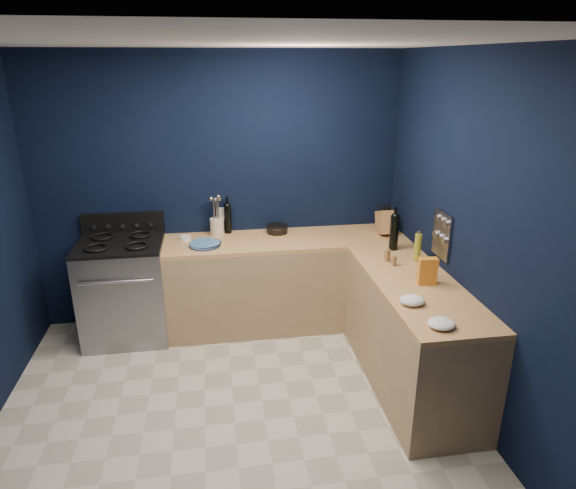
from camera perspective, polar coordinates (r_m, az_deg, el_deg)
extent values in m
cube|color=beige|center=(3.94, -6.01, -19.55)|extent=(3.50, 3.50, 0.02)
cube|color=silver|center=(3.03, -7.95, 22.01)|extent=(3.50, 3.50, 0.02)
cube|color=black|center=(4.94, -7.73, 5.95)|extent=(3.50, 0.02, 2.60)
cube|color=black|center=(3.75, 21.12, 0.05)|extent=(0.02, 3.50, 2.60)
cube|color=black|center=(1.76, -4.15, -23.30)|extent=(3.50, 0.02, 2.60)
cube|color=#A4835B|center=(4.97, -0.21, -4.41)|extent=(2.30, 0.63, 0.86)
cube|color=#9B6738|center=(4.80, -0.21, 0.47)|extent=(2.30, 0.63, 0.04)
cube|color=#A4835B|center=(4.20, 13.78, -10.05)|extent=(0.63, 1.67, 0.86)
cube|color=#9B6738|center=(3.99, 14.32, -4.46)|extent=(0.63, 1.67, 0.04)
cube|color=gray|center=(4.97, -17.95, -5.09)|extent=(0.76, 0.66, 0.92)
cube|color=black|center=(4.70, -18.48, -6.83)|extent=(0.59, 0.02, 0.42)
cube|color=black|center=(4.80, -18.56, 0.04)|extent=(0.76, 0.66, 0.03)
cube|color=black|center=(5.05, -18.19, 2.33)|extent=(0.76, 0.06, 0.20)
cube|color=gray|center=(4.23, 17.05, 1.06)|extent=(0.02, 0.28, 0.38)
cube|color=white|center=(4.98, -7.60, 3.44)|extent=(0.09, 0.02, 0.13)
cylinder|color=teal|center=(4.66, -9.41, 0.03)|extent=(0.34, 0.34, 0.03)
cylinder|color=white|center=(4.85, -11.51, 0.72)|extent=(0.10, 0.10, 0.04)
cylinder|color=beige|center=(4.91, -8.03, 2.00)|extent=(0.14, 0.14, 0.17)
cylinder|color=black|center=(4.95, -6.83, 2.89)|extent=(0.09, 0.09, 0.28)
cylinder|color=black|center=(4.94, -1.24, 1.77)|extent=(0.25, 0.25, 0.08)
cube|color=#9B6637|center=(4.99, 10.86, 2.47)|extent=(0.13, 0.27, 0.28)
cylinder|color=black|center=(4.57, 11.92, 1.31)|extent=(0.08, 0.08, 0.31)
cylinder|color=olive|center=(4.35, 14.46, -0.35)|extent=(0.07, 0.07, 0.24)
cylinder|color=olive|center=(4.32, 11.17, -1.21)|extent=(0.06, 0.06, 0.10)
cylinder|color=olive|center=(4.25, 11.89, -1.82)|extent=(0.05, 0.05, 0.08)
cube|color=red|center=(3.95, 15.50, -2.91)|extent=(0.15, 0.08, 0.21)
ellipsoid|color=white|center=(3.63, 13.88, -6.16)|extent=(0.22, 0.21, 0.06)
ellipsoid|color=white|center=(3.38, 16.97, -8.56)|extent=(0.18, 0.16, 0.05)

